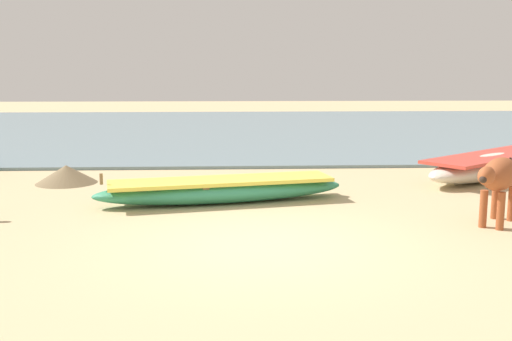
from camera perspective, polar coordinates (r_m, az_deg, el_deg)
name	(u,v)px	position (r m, az deg, el deg)	size (l,w,h in m)	color
ground	(263,244)	(8.65, 0.68, -7.08)	(80.00, 80.00, 0.00)	tan
sea_water	(240,129)	(25.02, -1.51, 3.98)	(60.00, 20.00, 0.08)	slate
fishing_boat_1	(222,189)	(11.30, -3.32, -1.82)	(4.86, 1.88, 0.65)	#338C66
fishing_boat_2	(492,165)	(14.80, 21.59, 0.46)	(4.45, 3.78, 0.77)	beige
cow_adult_rust	(499,177)	(10.31, 22.19, -0.60)	(1.28, 1.48, 1.09)	#9E4C28
debris_pile_1	(66,174)	(13.86, -17.68, -0.34)	(1.35, 1.35, 0.40)	#7A6647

